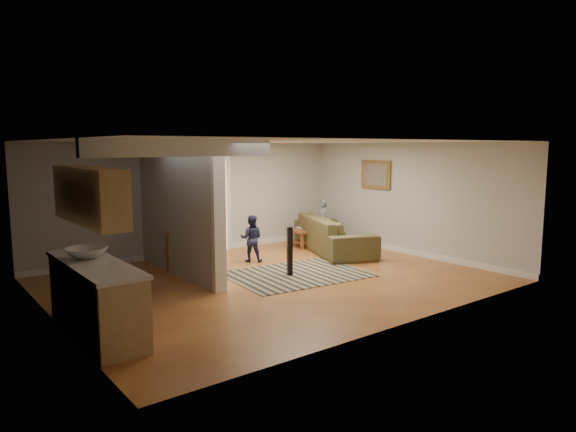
% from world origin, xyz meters
% --- Properties ---
extents(ground, '(7.50, 7.50, 0.00)m').
position_xyz_m(ground, '(0.00, 0.00, 0.00)').
color(ground, brown).
rests_on(ground, ground).
extents(room_shell, '(7.54, 6.02, 2.52)m').
position_xyz_m(room_shell, '(-1.07, 0.43, 1.46)').
color(room_shell, '#BBB9B3').
rests_on(room_shell, ground).
extents(area_rug, '(2.75, 2.13, 0.01)m').
position_xyz_m(area_rug, '(0.57, 0.03, 0.01)').
color(area_rug, black).
rests_on(area_rug, ground).
extents(sofa, '(2.03, 2.97, 0.81)m').
position_xyz_m(sofa, '(2.60, 1.24, 0.00)').
color(sofa, '#403820').
rests_on(sofa, ground).
extents(coffee_table, '(1.17, 0.78, 0.65)m').
position_xyz_m(coffee_table, '(2.66, 2.01, 0.34)').
color(coffee_table, maroon).
rests_on(coffee_table, ground).
extents(tv_console, '(0.86, 1.30, 1.05)m').
position_xyz_m(tv_console, '(-0.94, 2.19, 0.70)').
color(tv_console, maroon).
rests_on(tv_console, ground).
extents(speaker_left, '(0.12, 0.12, 0.92)m').
position_xyz_m(speaker_left, '(0.40, 0.06, 0.46)').
color(speaker_left, black).
rests_on(speaker_left, ground).
extents(speaker_right, '(0.11, 0.11, 1.02)m').
position_xyz_m(speaker_right, '(-0.64, 2.59, 0.51)').
color(speaker_right, black).
rests_on(speaker_right, ground).
extents(toy_basket, '(0.53, 0.53, 0.47)m').
position_xyz_m(toy_basket, '(-0.60, 1.86, 0.19)').
color(toy_basket, olive).
rests_on(toy_basket, ground).
extents(child, '(0.34, 0.45, 1.12)m').
position_xyz_m(child, '(3.00, 2.08, 0.00)').
color(child, slate).
rests_on(child, ground).
extents(toddler, '(0.61, 0.59, 0.98)m').
position_xyz_m(toddler, '(0.49, 1.50, 0.00)').
color(toddler, '#1F2142').
rests_on(toddler, ground).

